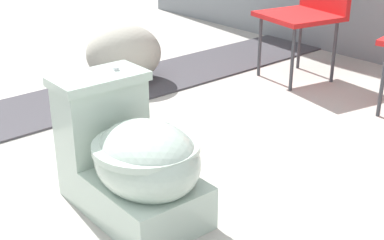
# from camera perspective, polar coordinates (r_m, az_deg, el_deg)

# --- Properties ---
(ground_plane) EXTENTS (14.00, 14.00, 0.00)m
(ground_plane) POSITION_cam_1_polar(r_m,az_deg,el_deg) (2.07, -11.74, -11.15)
(ground_plane) COLOR #B7B2A8
(gravel_strip) EXTENTS (0.56, 8.00, 0.01)m
(gravel_strip) POSITION_cam_1_polar(r_m,az_deg,el_deg) (3.21, -14.55, 1.50)
(gravel_strip) COLOR #423F44
(gravel_strip) RESTS_ON ground
(toilet) EXTENTS (0.64, 0.40, 0.52)m
(toilet) POSITION_cam_1_polar(r_m,az_deg,el_deg) (2.03, -6.37, -4.29)
(toilet) COLOR #B2C6B7
(toilet) RESTS_ON ground
(folding_chair_left) EXTENTS (0.52, 0.52, 0.83)m
(folding_chair_left) POSITION_cam_1_polar(r_m,az_deg,el_deg) (3.58, 12.70, 12.38)
(folding_chair_left) COLOR red
(folding_chair_left) RESTS_ON ground
(boulder_near) EXTENTS (0.59, 0.62, 0.38)m
(boulder_near) POSITION_cam_1_polar(r_m,az_deg,el_deg) (3.50, -7.30, 7.05)
(boulder_near) COLOR #ADA899
(boulder_near) RESTS_ON ground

